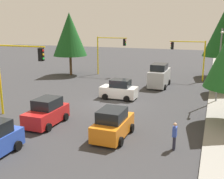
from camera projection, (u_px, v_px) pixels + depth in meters
name	position (u px, v px, depth m)	size (l,w,h in m)	color
ground_plane	(112.00, 104.00, 25.79)	(120.00, 120.00, 0.00)	#353538
traffic_signal_far_left	(190.00, 52.00, 35.72)	(0.36, 4.59, 5.26)	yellow
traffic_signal_far_right	(109.00, 48.00, 39.56)	(0.36, 4.59, 5.56)	yellow
traffic_signal_near_right	(16.00, 66.00, 21.33)	(0.36, 4.59, 5.85)	yellow
street_lamp_curbside	(220.00, 58.00, 24.91)	(2.15, 0.28, 7.00)	slate
tree_opposite_side	(70.00, 34.00, 39.11)	(4.88, 4.88, 8.95)	brown
tree_roadside_far	(222.00, 34.00, 37.50)	(4.99, 4.99, 9.16)	brown
delivery_van_silver	(159.00, 76.00, 32.66)	(4.80, 2.22, 2.77)	#B2B5BA
car_white	(119.00, 90.00, 27.39)	(2.03, 3.62, 1.98)	white
car_orange	(113.00, 124.00, 17.99)	(3.87, 2.11, 1.98)	orange
car_red	(47.00, 113.00, 20.36)	(3.85, 2.09, 1.98)	red
pedestrian_crossing	(175.00, 135.00, 16.18)	(0.40, 0.24, 1.70)	#262638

